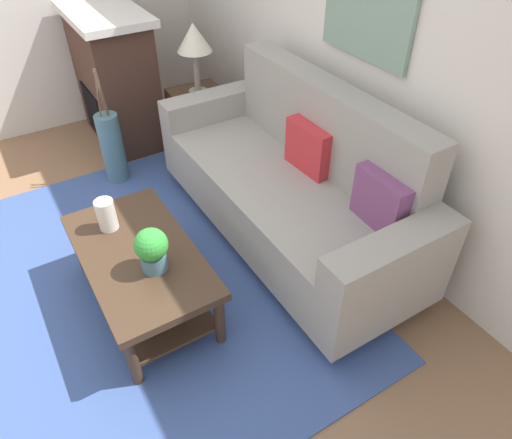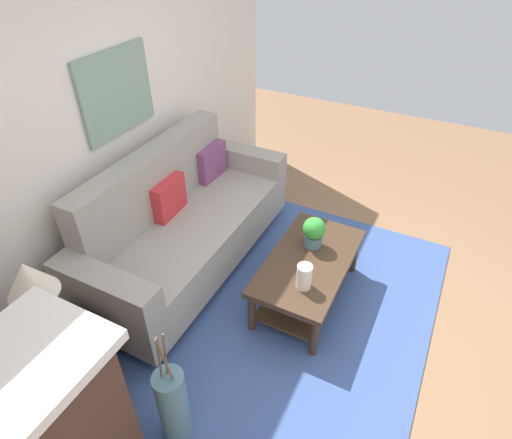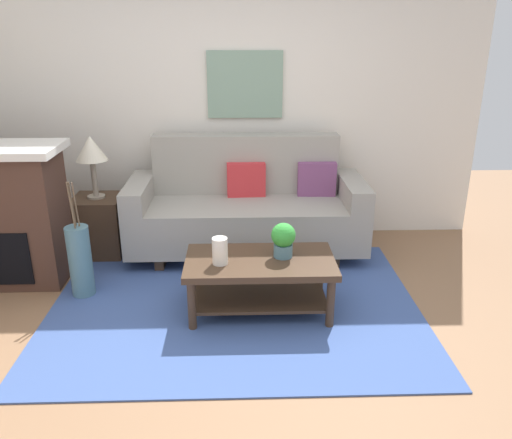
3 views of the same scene
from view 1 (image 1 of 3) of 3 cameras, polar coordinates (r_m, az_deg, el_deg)
ground_plane at (r=3.13m, az=-21.64°, el=-10.16°), size 8.86×8.86×0.00m
wall_back at (r=3.15m, az=12.69°, el=22.06°), size 4.86×0.10×2.70m
area_rug at (r=3.17m, az=-13.07°, el=-6.92°), size 2.81×2.14×0.01m
couch at (r=3.16m, az=4.39°, el=4.26°), size 2.16×0.84×1.08m
throw_pillow_crimson at (r=3.09m, az=6.55°, el=8.73°), size 0.37×0.14×0.32m
throw_pillow_plum at (r=2.69m, az=15.06°, el=2.26°), size 0.37×0.14×0.32m
coffee_table at (r=2.81m, az=-13.82°, el=-5.53°), size 1.10×0.60×0.43m
tabletop_vase at (r=2.88m, az=-17.74°, el=0.58°), size 0.11×0.11×0.20m
potted_plant_tabletop at (r=2.52m, az=-12.54°, el=-3.50°), size 0.18×0.18×0.26m
side_table at (r=4.26m, az=-6.72°, el=11.71°), size 0.44×0.44×0.56m
table_lamp at (r=3.98m, az=-7.54°, el=20.83°), size 0.28×0.28×0.57m
fireplace at (r=4.50m, az=-16.76°, el=16.25°), size 1.02×0.58×1.16m
floor_vase at (r=3.98m, az=-17.06°, el=8.27°), size 0.18×0.18×0.59m
floor_vase_branch_a at (r=3.76m, az=-18.36°, el=14.30°), size 0.02×0.04×0.36m
floor_vase_branch_b at (r=3.79m, az=-18.24°, el=14.53°), size 0.02×0.04×0.36m
floor_vase_branch_c at (r=3.78m, az=-18.75°, el=14.37°), size 0.04×0.05×0.36m
framed_painting at (r=2.98m, az=13.61°, el=24.31°), size 0.71×0.03×0.62m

